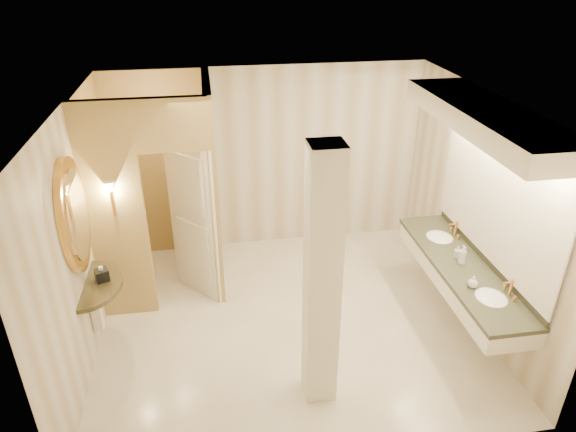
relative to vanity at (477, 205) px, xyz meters
name	(u,v)px	position (x,y,z in m)	size (l,w,h in m)	color
floor	(289,320)	(-1.98, 0.40, -1.63)	(4.50, 4.50, 0.00)	white
ceiling	(289,105)	(-1.98, 0.40, 1.07)	(4.50, 4.50, 0.00)	white
wall_back	(267,160)	(-1.98, 2.40, -0.28)	(4.50, 0.02, 2.70)	beige
wall_front	(331,346)	(-1.98, -1.60, -0.28)	(4.50, 0.02, 2.70)	beige
wall_left	(78,240)	(-4.23, 0.40, -0.28)	(0.02, 4.00, 2.70)	beige
wall_right	(478,210)	(0.27, 0.40, -0.28)	(0.02, 4.00, 2.70)	beige
toilet_closet	(186,192)	(-3.12, 1.36, -0.24)	(1.50, 1.55, 2.70)	tan
wall_sconce	(110,189)	(-3.90, 0.83, 0.10)	(0.14, 0.14, 0.42)	#C4823E
vanity	(477,205)	(0.00, 0.00, 0.00)	(0.75, 2.55, 2.09)	white
console_shelf	(80,246)	(-4.19, 0.29, -0.29)	(0.94, 0.94, 1.92)	black
pillar	(322,283)	(-1.86, -0.77, -0.28)	(0.31, 0.31, 2.70)	white
tissue_box	(102,275)	(-4.04, 0.33, -0.69)	(0.13, 0.13, 0.13)	black
toilet	(196,244)	(-3.08, 1.79, -1.24)	(0.43, 0.76, 0.78)	white
soap_bottle_a	(457,252)	(-0.03, 0.16, -0.68)	(0.06, 0.06, 0.14)	beige
soap_bottle_b	(473,282)	(-0.14, -0.43, -0.69)	(0.10, 0.10, 0.13)	silver
soap_bottle_c	(463,255)	(-0.04, 0.02, -0.64)	(0.09, 0.09, 0.23)	#C6B28C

